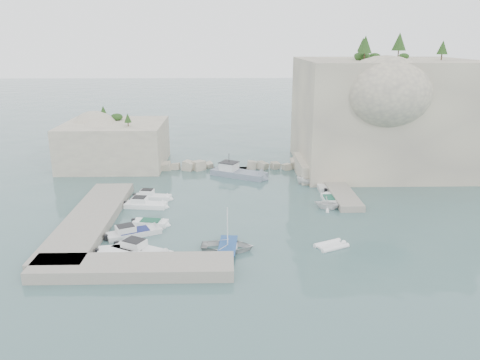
{
  "coord_description": "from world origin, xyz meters",
  "views": [
    {
      "loc": [
        -1.32,
        -50.26,
        20.13
      ],
      "look_at": [
        0.0,
        6.0,
        3.0
      ],
      "focal_mm": 35.0,
      "sensor_mm": 36.0,
      "label": 1
    }
  ],
  "objects_px": {
    "tender_east_d": "(310,185)",
    "motorboat_b": "(146,207)",
    "tender_east_c": "(322,188)",
    "motorboat_c": "(151,225)",
    "motorboat_d": "(134,235)",
    "work_boat": "(239,176)",
    "tender_east_b": "(329,202)",
    "motorboat_f": "(142,254)",
    "motorboat_e": "(121,253)",
    "tender_east_a": "(327,209)",
    "rowboat": "(228,250)",
    "inflatable_dinghy": "(331,247)",
    "motorboat_a": "(153,199)"
  },
  "relations": [
    {
      "from": "motorboat_d",
      "to": "tender_east_c",
      "type": "xyz_separation_m",
      "value": [
        23.23,
        15.94,
        0.0
      ]
    },
    {
      "from": "motorboat_d",
      "to": "work_boat",
      "type": "height_order",
      "value": "work_boat"
    },
    {
      "from": "motorboat_d",
      "to": "tender_east_d",
      "type": "distance_m",
      "value": 27.9
    },
    {
      "from": "motorboat_c",
      "to": "motorboat_d",
      "type": "xyz_separation_m",
      "value": [
        -1.31,
        -2.82,
        0.0
      ]
    },
    {
      "from": "motorboat_b",
      "to": "tender_east_c",
      "type": "relative_size",
      "value": 1.19
    },
    {
      "from": "motorboat_c",
      "to": "tender_east_c",
      "type": "distance_m",
      "value": 25.54
    },
    {
      "from": "tender_east_a",
      "to": "motorboat_f",
      "type": "bearing_deg",
      "value": 138.87
    },
    {
      "from": "motorboat_e",
      "to": "rowboat",
      "type": "relative_size",
      "value": 0.89
    },
    {
      "from": "tender_east_b",
      "to": "motorboat_d",
      "type": "bearing_deg",
      "value": 115.01
    },
    {
      "from": "inflatable_dinghy",
      "to": "tender_east_a",
      "type": "xyz_separation_m",
      "value": [
        1.84,
        10.99,
        0.0
      ]
    },
    {
      "from": "tender_east_c",
      "to": "work_boat",
      "type": "xyz_separation_m",
      "value": [
        -11.59,
        5.93,
        0.0
      ]
    },
    {
      "from": "tender_east_d",
      "to": "motorboat_b",
      "type": "bearing_deg",
      "value": 118.79
    },
    {
      "from": "tender_east_a",
      "to": "tender_east_b",
      "type": "bearing_deg",
      "value": 3.19
    },
    {
      "from": "motorboat_c",
      "to": "motorboat_f",
      "type": "height_order",
      "value": "motorboat_f"
    },
    {
      "from": "work_boat",
      "to": "tender_east_b",
      "type": "bearing_deg",
      "value": -17.68
    },
    {
      "from": "motorboat_c",
      "to": "motorboat_d",
      "type": "bearing_deg",
      "value": -105.6
    },
    {
      "from": "motorboat_c",
      "to": "tender_east_d",
      "type": "relative_size",
      "value": 1.07
    },
    {
      "from": "tender_east_b",
      "to": "work_boat",
      "type": "distance_m",
      "value": 16.23
    },
    {
      "from": "rowboat",
      "to": "tender_east_c",
      "type": "bearing_deg",
      "value": -29.39
    },
    {
      "from": "motorboat_b",
      "to": "motorboat_f",
      "type": "height_order",
      "value": "same"
    },
    {
      "from": "motorboat_d",
      "to": "inflatable_dinghy",
      "type": "relative_size",
      "value": 1.79
    },
    {
      "from": "tender_east_a",
      "to": "tender_east_b",
      "type": "relative_size",
      "value": 0.75
    },
    {
      "from": "motorboat_c",
      "to": "work_boat",
      "type": "bearing_deg",
      "value": 70.92
    },
    {
      "from": "motorboat_f",
      "to": "tender_east_b",
      "type": "distance_m",
      "value": 25.88
    },
    {
      "from": "tender_east_a",
      "to": "tender_east_b",
      "type": "height_order",
      "value": "tender_east_a"
    },
    {
      "from": "tender_east_d",
      "to": "tender_east_b",
      "type": "bearing_deg",
      "value": -163.81
    },
    {
      "from": "motorboat_a",
      "to": "motorboat_e",
      "type": "distance_m",
      "value": 16.02
    },
    {
      "from": "motorboat_f",
      "to": "tender_east_a",
      "type": "xyz_separation_m",
      "value": [
        20.58,
        12.07,
        0.0
      ]
    },
    {
      "from": "motorboat_a",
      "to": "motorboat_c",
      "type": "relative_size",
      "value": 1.23
    },
    {
      "from": "motorboat_e",
      "to": "tender_east_b",
      "type": "height_order",
      "value": "same"
    },
    {
      "from": "motorboat_a",
      "to": "motorboat_d",
      "type": "relative_size",
      "value": 0.84
    },
    {
      "from": "tender_east_c",
      "to": "motorboat_f",
      "type": "bearing_deg",
      "value": 133.71
    },
    {
      "from": "rowboat",
      "to": "inflatable_dinghy",
      "type": "height_order",
      "value": "rowboat"
    },
    {
      "from": "rowboat",
      "to": "tender_east_b",
      "type": "bearing_deg",
      "value": -38.26
    },
    {
      "from": "motorboat_c",
      "to": "tender_east_b",
      "type": "xyz_separation_m",
      "value": [
        21.62,
        7.39,
        0.0
      ]
    },
    {
      "from": "motorboat_f",
      "to": "tender_east_d",
      "type": "bearing_deg",
      "value": 75.98
    },
    {
      "from": "work_boat",
      "to": "tender_east_c",
      "type": "bearing_deg",
      "value": 1.13
    },
    {
      "from": "motorboat_f",
      "to": "inflatable_dinghy",
      "type": "bearing_deg",
      "value": 31.85
    },
    {
      "from": "motorboat_e",
      "to": "tender_east_b",
      "type": "distance_m",
      "value": 27.56
    },
    {
      "from": "tender_east_c",
      "to": "work_boat",
      "type": "relative_size",
      "value": 0.5
    },
    {
      "from": "tender_east_a",
      "to": "rowboat",
      "type": "bearing_deg",
      "value": 151.46
    },
    {
      "from": "motorboat_e",
      "to": "rowboat",
      "type": "bearing_deg",
      "value": -6.79
    },
    {
      "from": "rowboat",
      "to": "tender_east_a",
      "type": "height_order",
      "value": "tender_east_a"
    },
    {
      "from": "motorboat_e",
      "to": "tender_east_a",
      "type": "height_order",
      "value": "tender_east_a"
    },
    {
      "from": "rowboat",
      "to": "tender_east_d",
      "type": "relative_size",
      "value": 1.33
    },
    {
      "from": "motorboat_e",
      "to": "rowboat",
      "type": "xyz_separation_m",
      "value": [
        10.46,
        0.5,
        0.0
      ]
    },
    {
      "from": "motorboat_c",
      "to": "motorboat_f",
      "type": "relative_size",
      "value": 0.63
    },
    {
      "from": "motorboat_f",
      "to": "tender_east_b",
      "type": "height_order",
      "value": "motorboat_f"
    },
    {
      "from": "tender_east_c",
      "to": "work_boat",
      "type": "bearing_deg",
      "value": 63.21
    },
    {
      "from": "inflatable_dinghy",
      "to": "motorboat_f",
      "type": "bearing_deg",
      "value": 157.7
    }
  ]
}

